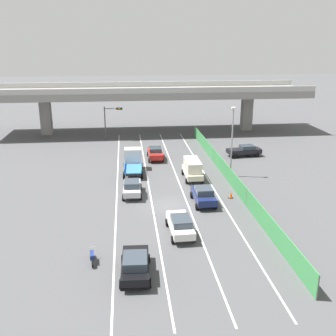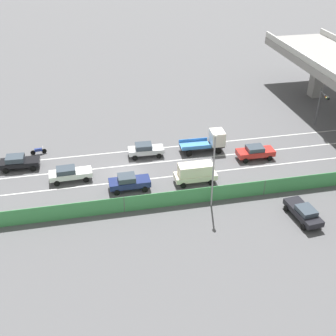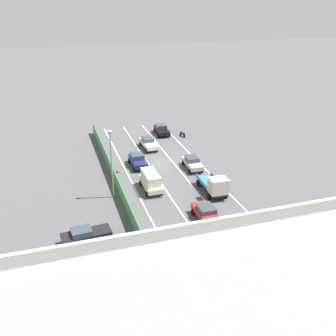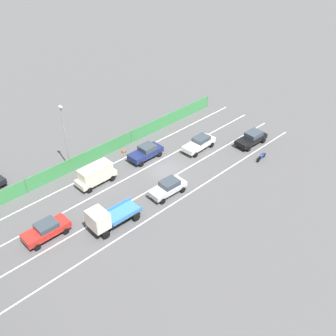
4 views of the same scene
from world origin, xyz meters
name	(u,v)px [view 1 (image 1 of 4)]	position (x,y,z in m)	size (l,w,h in m)	color
ground_plane	(170,205)	(0.00, 0.00, 0.00)	(300.00, 300.00, 0.00)	#4C4C4F
lane_line_left_edge	(117,184)	(-5.22, 6.45, 0.00)	(0.14, 48.90, 0.01)	silver
lane_line_mid_left	(148,183)	(-1.74, 6.45, 0.00)	(0.14, 48.90, 0.01)	silver
lane_line_mid_right	(179,182)	(1.74, 6.45, 0.00)	(0.14, 48.90, 0.01)	silver
lane_line_right_edge	(209,181)	(5.22, 6.45, 0.00)	(0.14, 48.90, 0.01)	silver
elevated_overpass	(149,94)	(0.00, 32.90, 6.60)	(54.51, 10.42, 8.21)	gray
green_fence	(227,173)	(7.35, 6.45, 0.89)	(0.10, 45.00, 1.79)	#3D8E4C
car_sedan_navy	(203,195)	(3.31, -0.03, 0.93)	(2.07, 4.46, 1.73)	navy
car_hatchback_white	(180,224)	(0.15, -6.28, 0.90)	(2.08, 4.75, 1.63)	silver
car_sedan_silver	(132,187)	(-3.62, 2.93, 0.90)	(2.11, 4.39, 1.64)	#B7BABC
car_sedan_black	(135,264)	(-3.72, -12.08, 0.90)	(2.22, 4.59, 1.64)	black
car_van_cream	(192,168)	(3.45, 7.39, 1.28)	(2.04, 4.66, 2.28)	beige
car_sedan_red	(155,153)	(-0.23, 15.89, 0.91)	(2.06, 4.55, 1.65)	red
flatbed_truck_blue	(133,160)	(-3.33, 11.12, 1.34)	(2.46, 5.55, 2.62)	black
motorcycle	(92,257)	(-6.80, -9.98, 0.46)	(0.60, 1.95, 0.93)	black
parked_sedan_dark	(245,150)	(12.20, 16.01, 0.86)	(4.80, 2.33, 1.54)	black
traffic_light	(111,117)	(-6.38, 27.49, 3.80)	(2.92, 0.81, 5.40)	#47474C
street_lamp	(232,136)	(8.08, 7.86, 4.91)	(0.60, 0.36, 8.24)	gray
traffic_cone	(231,195)	(6.37, 1.10, 0.34)	(0.47, 0.47, 0.72)	orange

